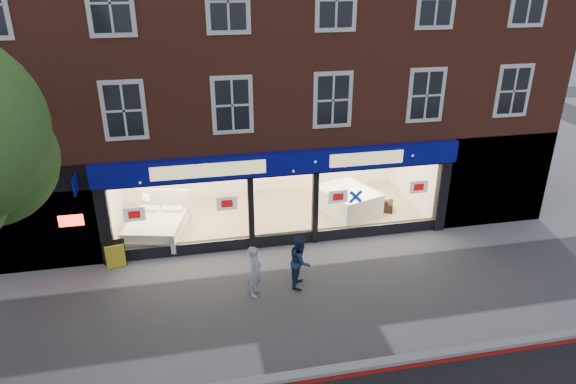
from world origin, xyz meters
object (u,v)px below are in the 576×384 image
object	(u,v)px
pedestrian_grey	(255,271)
pedestrian_blue	(300,261)
display_bed	(157,226)
a_board	(116,255)
sofa	(371,202)
mattress_stack	(348,200)

from	to	relation	value
pedestrian_grey	pedestrian_blue	size ratio (longest dim) A/B	0.96
display_bed	a_board	distance (m)	2.01
sofa	a_board	world-z (taller)	a_board
a_board	pedestrian_blue	xyz separation A→B (m)	(5.27, -2.04, 0.35)
a_board	pedestrian_grey	bearing A→B (deg)	-38.15
sofa	a_board	distance (m)	9.23
sofa	pedestrian_blue	bearing A→B (deg)	73.58
sofa	pedestrian_grey	size ratio (longest dim) A/B	1.09
pedestrian_blue	mattress_stack	bearing A→B (deg)	-15.42
display_bed	pedestrian_blue	world-z (taller)	pedestrian_blue
display_bed	pedestrian_blue	bearing A→B (deg)	-28.23
mattress_stack	pedestrian_blue	world-z (taller)	pedestrian_blue
sofa	pedestrian_blue	distance (m)	5.63
a_board	pedestrian_grey	size ratio (longest dim) A/B	0.58
sofa	pedestrian_blue	world-z (taller)	pedestrian_blue
pedestrian_blue	a_board	bearing A→B (deg)	86.69
a_board	sofa	bearing A→B (deg)	5.24
display_bed	sofa	distance (m)	7.81
pedestrian_grey	display_bed	bearing A→B (deg)	63.19
pedestrian_grey	mattress_stack	bearing A→B (deg)	-15.13
a_board	pedestrian_grey	world-z (taller)	pedestrian_grey
mattress_stack	a_board	world-z (taller)	mattress_stack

